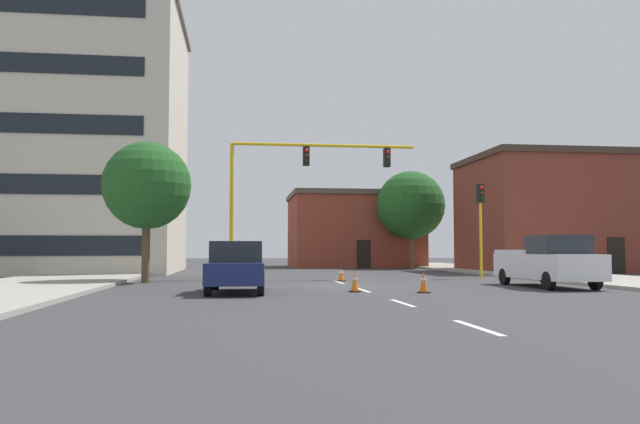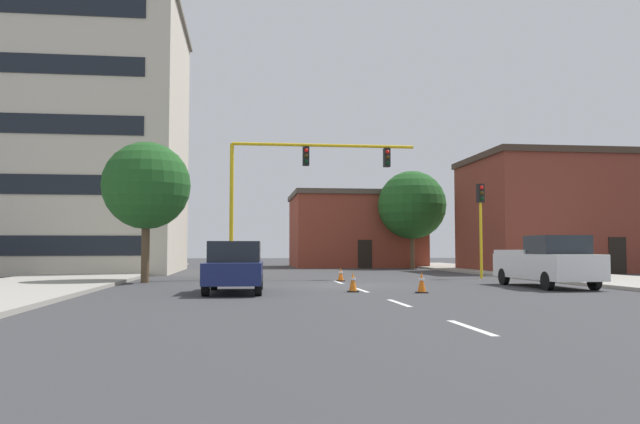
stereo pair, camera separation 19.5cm
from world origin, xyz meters
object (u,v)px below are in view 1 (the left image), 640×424
object	(u,v)px
tree_left_near	(147,186)
tree_right_far	(411,205)
sedan_navy_near_left	(237,266)
traffic_signal_gantry	(259,232)
traffic_cone_roadside_b	(424,282)
traffic_cone_roadside_c	(355,282)
traffic_light_pole_right	(481,209)
traffic_cone_roadside_a	(341,274)
pickup_truck_white	(547,262)

from	to	relation	value
tree_left_near	tree_right_far	distance (m)	25.33
sedan_navy_near_left	traffic_signal_gantry	bearing A→B (deg)	83.85
traffic_cone_roadside_b	traffic_cone_roadside_c	world-z (taller)	traffic_cone_roadside_b
tree_left_near	sedan_navy_near_left	bearing A→B (deg)	-59.79
tree_right_far	traffic_cone_roadside_b	size ratio (longest dim) A/B	10.40
tree_left_near	sedan_navy_near_left	distance (m)	8.62
traffic_signal_gantry	traffic_light_pole_right	xyz separation A→B (m)	(11.22, -0.75, 1.22)
traffic_light_pole_right	tree_right_far	bearing A→B (deg)	86.94
tree_left_near	traffic_cone_roadside_c	xyz separation A→B (m)	(8.03, -7.03, -3.93)
tree_right_far	traffic_cone_roadside_a	size ratio (longest dim) A/B	11.63
tree_left_near	pickup_truck_white	size ratio (longest dim) A/B	1.15
tree_right_far	sedan_navy_near_left	world-z (taller)	tree_right_far
tree_right_far	sedan_navy_near_left	distance (m)	28.95
traffic_signal_gantry	sedan_navy_near_left	world-z (taller)	traffic_signal_gantry
traffic_light_pole_right	tree_left_near	distance (m)	16.45
traffic_signal_gantry	traffic_cone_roadside_a	size ratio (longest dim) A/B	15.83
traffic_light_pole_right	tree_right_far	distance (m)	16.41
pickup_truck_white	traffic_cone_roadside_a	size ratio (longest dim) A/B	8.44
sedan_navy_near_left	traffic_light_pole_right	bearing A→B (deg)	36.65
traffic_light_pole_right	pickup_truck_white	size ratio (longest dim) A/B	0.88
tree_right_far	pickup_truck_white	bearing A→B (deg)	-92.86
traffic_cone_roadside_b	traffic_cone_roadside_c	size ratio (longest dim) A/B	1.03
tree_left_near	traffic_cone_roadside_a	size ratio (longest dim) A/B	9.67
traffic_cone_roadside_b	tree_left_near	bearing A→B (deg)	142.86
traffic_light_pole_right	traffic_cone_roadside_a	xyz separation A→B (m)	(-7.52, -1.94, -3.21)
traffic_signal_gantry	pickup_truck_white	bearing A→B (deg)	-37.39
traffic_signal_gantry	sedan_navy_near_left	distance (m)	10.05
tree_left_near	traffic_light_pole_right	bearing A→B (deg)	8.02
traffic_signal_gantry	traffic_cone_roadside_a	distance (m)	4.99
tree_left_near	traffic_cone_roadside_b	bearing A→B (deg)	-37.14
traffic_signal_gantry	tree_right_far	distance (m)	19.89
tree_left_near	traffic_cone_roadside_c	bearing A→B (deg)	-41.18
traffic_light_pole_right	traffic_cone_roadside_c	bearing A→B (deg)	-131.50
tree_left_near	traffic_cone_roadside_c	world-z (taller)	tree_left_near
traffic_light_pole_right	sedan_navy_near_left	xyz separation A→B (m)	(-12.29, -9.14, -2.64)
traffic_signal_gantry	traffic_cone_roadside_c	xyz separation A→B (m)	(2.98, -10.07, -1.97)
tree_left_near	traffic_cone_roadside_c	size ratio (longest dim) A/B	8.90
traffic_light_pole_right	pickup_truck_white	bearing A→B (deg)	-92.43
traffic_cone_roadside_a	tree_left_near	bearing A→B (deg)	-177.67
tree_left_near	pickup_truck_white	xyz separation A→B (m)	(15.95, -5.29, -3.30)
pickup_truck_white	traffic_cone_roadside_c	size ratio (longest dim) A/B	7.77
pickup_truck_white	traffic_cone_roadside_a	world-z (taller)	pickup_truck_white
tree_left_near	traffic_cone_roadside_a	xyz separation A→B (m)	(8.76, 0.36, -3.96)
pickup_truck_white	traffic_cone_roadside_a	distance (m)	9.17
traffic_cone_roadside_a	traffic_cone_roadside_c	size ratio (longest dim) A/B	0.92
traffic_cone_roadside_b	traffic_cone_roadside_c	distance (m)	2.34
traffic_light_pole_right	traffic_cone_roadside_c	world-z (taller)	traffic_light_pole_right
pickup_truck_white	traffic_cone_roadside_b	world-z (taller)	pickup_truck_white
pickup_truck_white	traffic_cone_roadside_c	bearing A→B (deg)	-167.61
sedan_navy_near_left	traffic_cone_roadside_a	bearing A→B (deg)	56.52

